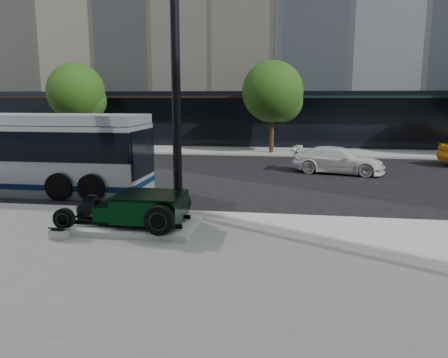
# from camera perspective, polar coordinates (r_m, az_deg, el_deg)

# --- Properties ---
(ground) EXTENTS (120.00, 120.00, 0.00)m
(ground) POSITION_cam_1_polar(r_m,az_deg,el_deg) (15.27, 0.15, -2.78)
(ground) COLOR black
(ground) RESTS_ON ground
(sidewalk_far) EXTENTS (70.00, 4.00, 0.12)m
(sidewalk_far) POSITION_cam_1_polar(r_m,az_deg,el_deg) (28.99, 4.30, 3.65)
(sidewalk_far) COLOR gray
(sidewalk_far) RESTS_ON ground
(street_trees) EXTENTS (29.80, 3.80, 5.70)m
(street_trees) POSITION_cam_1_polar(r_m,az_deg,el_deg) (27.79, 6.65, 10.97)
(street_trees) COLOR black
(street_trees) RESTS_ON sidewalk_far
(display_plinth) EXTENTS (3.40, 1.80, 0.15)m
(display_plinth) POSITION_cam_1_polar(r_m,az_deg,el_deg) (11.85, -12.03, -5.99)
(display_plinth) COLOR silver
(display_plinth) RESTS_ON sidewalk_near
(hot_rod) EXTENTS (3.22, 2.00, 0.81)m
(hot_rod) POSITION_cam_1_polar(r_m,az_deg,el_deg) (11.60, -10.58, -3.71)
(hot_rod) COLOR black
(hot_rod) RESTS_ON display_plinth
(info_plaque) EXTENTS (0.40, 0.30, 0.31)m
(info_plaque) POSITION_cam_1_polar(r_m,az_deg,el_deg) (11.53, -20.76, -6.65)
(info_plaque) COLOR silver
(info_plaque) RESTS_ON sidewalk_near
(lamppost) EXTENTS (0.47, 0.47, 8.49)m
(lamppost) POSITION_cam_1_polar(r_m,az_deg,el_deg) (12.68, -6.31, 12.86)
(lamppost) COLOR black
(lamppost) RESTS_ON sidewalk_near
(white_sedan) EXTENTS (4.56, 2.67, 1.24)m
(white_sedan) POSITION_cam_1_polar(r_m,az_deg,el_deg) (21.36, 14.64, 2.39)
(white_sedan) COLOR silver
(white_sedan) RESTS_ON ground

